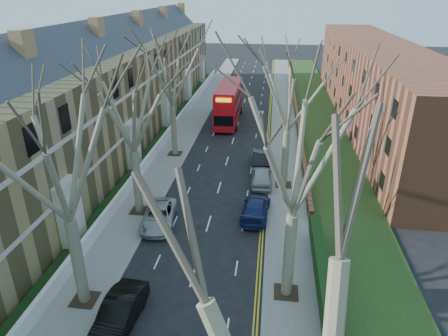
% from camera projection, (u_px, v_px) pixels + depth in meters
% --- Properties ---
extents(pavement_left, '(3.00, 102.00, 0.12)m').
position_uv_depth(pavement_left, '(192.00, 122.00, 52.59)').
color(pavement_left, slate).
rests_on(pavement_left, ground).
extents(pavement_right, '(3.00, 102.00, 0.12)m').
position_uv_depth(pavement_right, '(284.00, 126.00, 51.24)').
color(pavement_right, slate).
rests_on(pavement_right, ground).
extents(terrace_left, '(9.70, 78.00, 13.60)m').
position_uv_depth(terrace_left, '(109.00, 95.00, 43.95)').
color(terrace_left, '#967F4C').
rests_on(terrace_left, ground).
extents(flats_right, '(13.97, 54.00, 10.00)m').
position_uv_depth(flats_right, '(376.00, 83.00, 51.53)').
color(flats_right, brown).
rests_on(flats_right, ground).
extents(front_wall_left, '(0.30, 78.00, 1.00)m').
position_uv_depth(front_wall_left, '(164.00, 139.00, 45.32)').
color(front_wall_left, white).
rests_on(front_wall_left, ground).
extents(grass_verge_right, '(6.00, 102.00, 0.06)m').
position_uv_depth(grass_verge_right, '(320.00, 127.00, 50.70)').
color(grass_verge_right, '#213B15').
rests_on(grass_verge_right, ground).
extents(tree_left_mid, '(10.50, 10.50, 14.71)m').
position_uv_depth(tree_left_mid, '(56.00, 145.00, 18.81)').
color(tree_left_mid, '#766C54').
rests_on(tree_left_mid, ground).
extents(tree_left_far, '(10.15, 10.15, 14.22)m').
position_uv_depth(tree_left_far, '(129.00, 98.00, 27.98)').
color(tree_left_far, '#766C54').
rests_on(tree_left_far, ground).
extents(tree_left_dist, '(10.50, 10.50, 14.71)m').
position_uv_depth(tree_left_dist, '(170.00, 64.00, 38.68)').
color(tree_left_dist, '#766C54').
rests_on(tree_left_dist, ground).
extents(tree_right_mid, '(10.50, 10.50, 14.71)m').
position_uv_depth(tree_right_mid, '(299.00, 141.00, 19.34)').
color(tree_right_mid, '#766C54').
rests_on(tree_right_mid, ground).
extents(tree_right_far, '(10.15, 10.15, 14.22)m').
position_uv_depth(tree_right_far, '(290.00, 84.00, 32.12)').
color(tree_right_far, '#766C54').
rests_on(tree_right_far, ground).
extents(double_decker_bus, '(2.92, 11.46, 4.77)m').
position_uv_depth(double_decker_bus, '(229.00, 104.00, 52.31)').
color(double_decker_bus, red).
rests_on(double_decker_bus, ground).
extents(car_left_mid, '(1.92, 4.83, 1.56)m').
position_uv_depth(car_left_mid, '(119.00, 313.00, 20.88)').
color(car_left_mid, black).
rests_on(car_left_mid, ground).
extents(car_left_far, '(2.91, 5.29, 1.40)m').
position_uv_depth(car_left_far, '(159.00, 216.00, 29.93)').
color(car_left_far, '#9D9DA2').
rests_on(car_left_far, ground).
extents(car_right_near, '(2.34, 5.08, 1.44)m').
position_uv_depth(car_right_near, '(256.00, 208.00, 30.95)').
color(car_right_near, navy).
rests_on(car_right_near, ground).
extents(car_right_mid, '(2.07, 4.74, 1.59)m').
position_uv_depth(car_right_mid, '(261.00, 176.00, 35.97)').
color(car_right_mid, '#9DA1A5').
rests_on(car_right_mid, ground).
extents(car_right_far, '(1.83, 4.73, 1.54)m').
position_uv_depth(car_right_far, '(261.00, 159.00, 39.71)').
color(car_right_far, black).
rests_on(car_right_far, ground).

